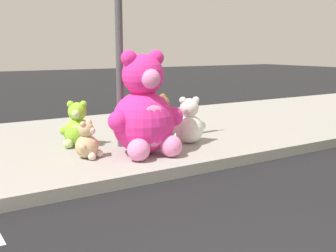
% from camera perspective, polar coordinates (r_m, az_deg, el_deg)
% --- Properties ---
extents(sidewalk, '(28.00, 4.40, 0.15)m').
position_cam_1_polar(sidewalk, '(6.78, -16.98, -2.97)').
color(sidewalk, '#9E9B93').
rests_on(sidewalk, ground_plane).
extents(sign_pole, '(0.56, 0.11, 3.20)m').
position_cam_1_polar(sign_pole, '(6.21, -6.67, 12.72)').
color(sign_pole, '#4C4C51').
rests_on(sign_pole, sidewalk).
extents(plush_pink_large, '(1.10, 0.98, 1.43)m').
position_cam_1_polar(plush_pink_large, '(5.78, -3.19, 1.75)').
color(plush_pink_large, '#F22D93').
rests_on(plush_pink_large, sidewalk).
extents(plush_white, '(0.53, 0.52, 0.72)m').
position_cam_1_polar(plush_white, '(6.51, 2.84, 0.22)').
color(plush_white, white).
rests_on(plush_white, sidewalk).
extents(plush_lime, '(0.47, 0.49, 0.69)m').
position_cam_1_polar(plush_lime, '(6.42, -12.17, -0.29)').
color(plush_lime, '#8CD133').
rests_on(plush_lime, sidewalk).
extents(plush_brown, '(0.49, 0.49, 0.69)m').
position_cam_1_polar(plush_brown, '(7.18, -0.99, 1.08)').
color(plush_brown, olive).
rests_on(plush_brown, sidewalk).
extents(plush_tan, '(0.36, 0.37, 0.51)m').
position_cam_1_polar(plush_tan, '(5.71, -10.84, -2.29)').
color(plush_tan, tan).
rests_on(plush_tan, sidewalk).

